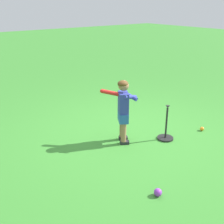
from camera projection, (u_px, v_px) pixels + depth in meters
ground_plane at (132, 132)px, 5.10m from camera, size 40.00×40.00×0.00m
child_batter at (123, 106)px, 4.54m from camera, size 0.47×0.52×1.08m
play_ball_near_batter at (158, 192)px, 3.42m from camera, size 0.10×0.10×0.10m
play_ball_midfield at (202, 129)px, 5.16m from camera, size 0.08×0.08×0.08m
batting_tee at (166, 133)px, 4.82m from camera, size 0.28×0.28×0.62m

